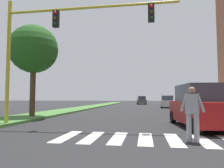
{
  "coord_description": "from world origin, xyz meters",
  "views": [
    {
      "loc": [
        0.0,
        1.58,
        1.34
      ],
      "look_at": [
        -2.22,
        15.57,
        2.29
      ],
      "focal_mm": 33.26,
      "sensor_mm": 36.0,
      "label": 1
    }
  ],
  "objects_px": {
    "tree_mid": "(34,50)",
    "suv_crossing": "(201,107)",
    "sedan_distant": "(142,101)",
    "pedestrian_performer": "(192,111)",
    "sedan_midblock": "(167,102)",
    "traffic_light_gantry": "(54,35)"
  },
  "relations": [
    {
      "from": "tree_mid",
      "to": "suv_crossing",
      "type": "distance_m",
      "value": 10.97
    },
    {
      "from": "tree_mid",
      "to": "pedestrian_performer",
      "type": "distance_m",
      "value": 11.35
    },
    {
      "from": "pedestrian_performer",
      "to": "sedan_midblock",
      "type": "relative_size",
      "value": 0.4
    },
    {
      "from": "tree_mid",
      "to": "suv_crossing",
      "type": "bearing_deg",
      "value": -15.62
    },
    {
      "from": "pedestrian_performer",
      "to": "sedan_distant",
      "type": "relative_size",
      "value": 0.37
    },
    {
      "from": "tree_mid",
      "to": "pedestrian_performer",
      "type": "relative_size",
      "value": 3.62
    },
    {
      "from": "tree_mid",
      "to": "traffic_light_gantry",
      "type": "xyz_separation_m",
      "value": [
        3.18,
        -3.71,
        -0.28
      ]
    },
    {
      "from": "suv_crossing",
      "to": "sedan_midblock",
      "type": "xyz_separation_m",
      "value": [
        0.52,
        19.62,
        -0.16
      ]
    },
    {
      "from": "sedan_midblock",
      "to": "sedan_distant",
      "type": "bearing_deg",
      "value": 104.9
    },
    {
      "from": "suv_crossing",
      "to": "sedan_distant",
      "type": "height_order",
      "value": "suv_crossing"
    },
    {
      "from": "pedestrian_performer",
      "to": "sedan_distant",
      "type": "bearing_deg",
      "value": 93.32
    },
    {
      "from": "pedestrian_performer",
      "to": "sedan_midblock",
      "type": "distance_m",
      "value": 22.97
    },
    {
      "from": "traffic_light_gantry",
      "to": "sedan_midblock",
      "type": "bearing_deg",
      "value": 70.46
    },
    {
      "from": "sedan_distant",
      "to": "sedan_midblock",
      "type": "bearing_deg",
      "value": -75.1
    },
    {
      "from": "sedan_midblock",
      "to": "tree_mid",
      "type": "bearing_deg",
      "value": -121.89
    },
    {
      "from": "pedestrian_performer",
      "to": "suv_crossing",
      "type": "xyz_separation_m",
      "value": [
        1.1,
        3.3,
        -0.0
      ]
    },
    {
      "from": "tree_mid",
      "to": "sedan_distant",
      "type": "distance_m",
      "value": 32.0
    },
    {
      "from": "traffic_light_gantry",
      "to": "sedan_distant",
      "type": "xyz_separation_m",
      "value": [
        3.51,
        34.77,
        -3.54
      ]
    },
    {
      "from": "traffic_light_gantry",
      "to": "sedan_distant",
      "type": "relative_size",
      "value": 1.8
    },
    {
      "from": "tree_mid",
      "to": "pedestrian_performer",
      "type": "xyz_separation_m",
      "value": [
        8.85,
        -6.08,
        -3.68
      ]
    },
    {
      "from": "traffic_light_gantry",
      "to": "pedestrian_performer",
      "type": "height_order",
      "value": "traffic_light_gantry"
    },
    {
      "from": "suv_crossing",
      "to": "sedan_midblock",
      "type": "bearing_deg",
      "value": 88.47
    }
  ]
}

